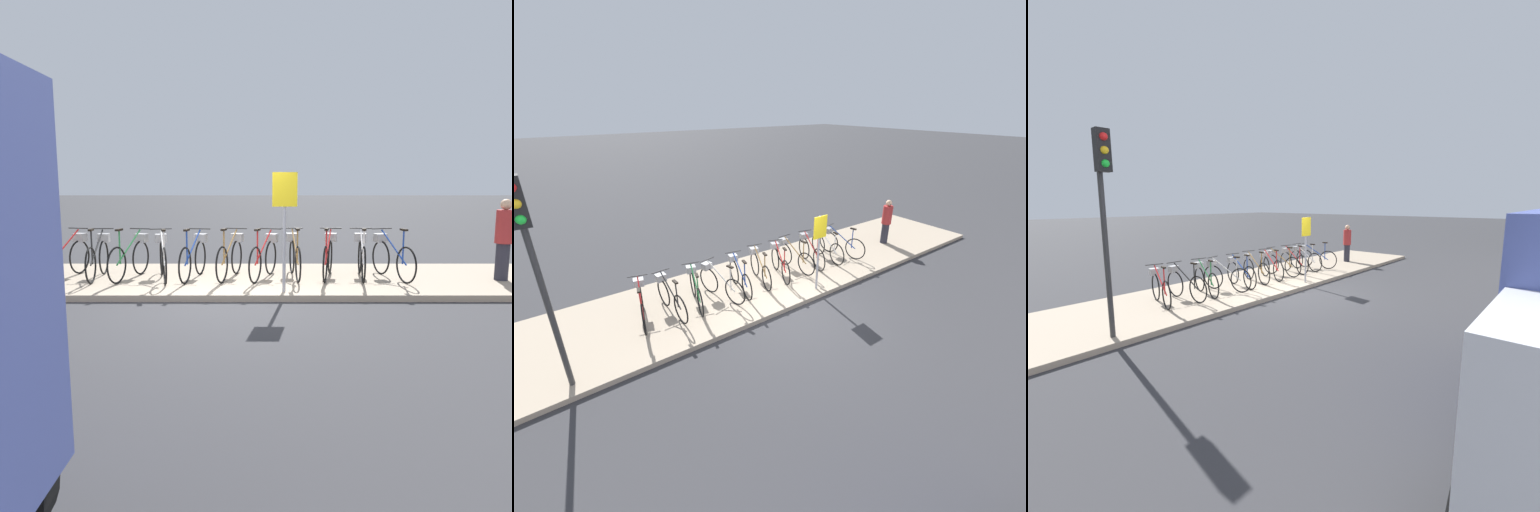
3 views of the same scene
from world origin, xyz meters
The scene contains 16 objects.
ground_plane centered at (0.00, 0.00, 0.00)m, with size 120.00×120.00×0.00m, color #2D2D30.
sidewalk centered at (0.00, 1.67, 0.06)m, with size 17.52×3.34×0.12m.
parked_bicycle_0 centered at (-3.32, 1.67, 0.58)m, with size 0.58×1.69×1.06m.
parked_bicycle_1 centered at (-2.66, 1.58, 0.58)m, with size 0.46×1.73×1.06m.
parked_bicycle_2 centered at (-1.98, 1.57, 0.58)m, with size 0.58×1.69×1.06m.
parked_bicycle_3 centered at (-1.33, 1.51, 0.58)m, with size 0.58×1.69×1.06m.
parked_bicycle_4 centered at (-0.69, 1.55, 0.58)m, with size 0.50×1.71×1.06m.
parked_bicycle_5 centered at (0.06, 1.63, 0.58)m, with size 0.59×1.69×1.06m.
parked_bicycle_6 centered at (0.75, 1.58, 0.58)m, with size 0.69×1.65×1.06m.
parked_bicycle_7 centered at (1.37, 1.69, 0.58)m, with size 0.46×1.73×1.06m.
parked_bicycle_8 centered at (2.07, 1.67, 0.58)m, with size 0.57×1.69×1.06m.
parked_bicycle_9 centered at (2.75, 1.65, 0.58)m, with size 0.46×1.72×1.06m.
parked_bicycle_10 centered at (3.34, 1.59, 0.58)m, with size 0.59×1.68×1.06m.
pedestrian centered at (5.53, 1.37, 0.97)m, with size 0.34×0.34×1.63m.
traffic_light centered at (-5.08, 0.24, 2.91)m, with size 0.24×0.40×3.90m.
sign_post centered at (1.08, 0.29, 1.58)m, with size 0.44×0.07×2.14m.
Camera 2 is at (-4.95, -5.76, 4.93)m, focal length 24.00 mm.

